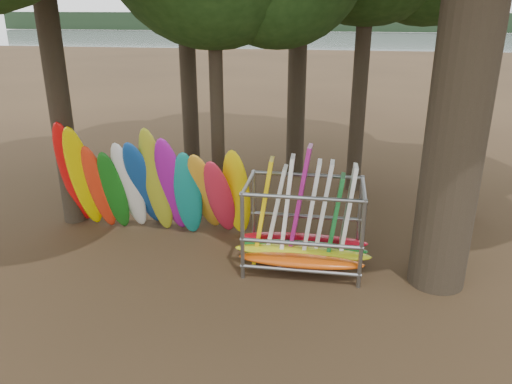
# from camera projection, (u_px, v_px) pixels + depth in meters

# --- Properties ---
(ground) EXTENTS (120.00, 120.00, 0.00)m
(ground) POSITION_uv_depth(u_px,v_px,m) (250.00, 272.00, 11.44)
(ground) COLOR #47331E
(ground) RESTS_ON ground
(lake) EXTENTS (160.00, 160.00, 0.00)m
(lake) POSITION_uv_depth(u_px,v_px,m) (326.00, 50.00, 66.86)
(lake) COLOR gray
(lake) RESTS_ON ground
(far_shore) EXTENTS (160.00, 4.00, 4.00)m
(far_shore) POSITION_uv_depth(u_px,v_px,m) (333.00, 22.00, 112.33)
(far_shore) COLOR black
(far_shore) RESTS_ON ground
(kayak_row) EXTENTS (5.22, 1.86, 3.19)m
(kayak_row) POSITION_uv_depth(u_px,v_px,m) (147.00, 187.00, 12.86)
(kayak_row) COLOR red
(kayak_row) RESTS_ON ground
(storage_rack) EXTENTS (3.16, 1.63, 2.86)m
(storage_rack) POSITION_uv_depth(u_px,v_px,m) (303.00, 228.00, 11.39)
(storage_rack) COLOR slate
(storage_rack) RESTS_ON ground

